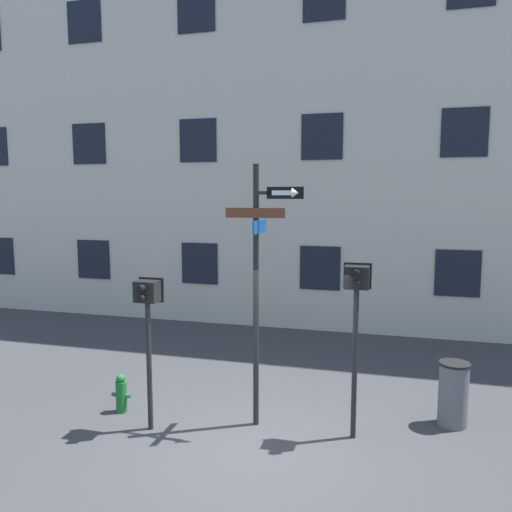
% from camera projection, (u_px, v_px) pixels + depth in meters
% --- Properties ---
extents(ground_plane, '(60.00, 60.00, 0.00)m').
position_uv_depth(ground_plane, '(254.00, 449.00, 7.18)').
color(ground_plane, '#38383A').
extents(building_facade, '(24.00, 0.63, 13.71)m').
position_uv_depth(building_facade, '(325.00, 71.00, 12.95)').
color(building_facade, beige).
rests_on(building_facade, ground_plane).
extents(street_sign_pole, '(1.20, 0.76, 4.11)m').
position_uv_depth(street_sign_pole, '(260.00, 276.00, 7.67)').
color(street_sign_pole, black).
rests_on(street_sign_pole, ground_plane).
extents(pedestrian_signal_left, '(0.41, 0.40, 2.38)m').
position_uv_depth(pedestrian_signal_left, '(148.00, 312.00, 7.59)').
color(pedestrian_signal_left, black).
rests_on(pedestrian_signal_left, ground_plane).
extents(pedestrian_signal_right, '(0.41, 0.40, 2.65)m').
position_uv_depth(pedestrian_signal_right, '(356.00, 302.00, 7.29)').
color(pedestrian_signal_right, black).
rests_on(pedestrian_signal_right, ground_plane).
extents(fire_hydrant, '(0.34, 0.18, 0.65)m').
position_uv_depth(fire_hydrant, '(121.00, 394.00, 8.40)').
color(fire_hydrant, '#196028').
rests_on(fire_hydrant, ground_plane).
extents(trash_bin, '(0.48, 0.48, 1.03)m').
position_uv_depth(trash_bin, '(453.00, 394.00, 7.88)').
color(trash_bin, '#59595B').
rests_on(trash_bin, ground_plane).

